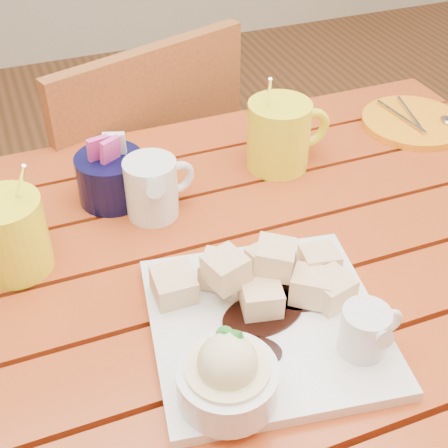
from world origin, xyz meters
name	(u,v)px	position (x,y,z in m)	size (l,w,h in m)	color
table	(206,329)	(0.00, 0.00, 0.64)	(1.20, 0.79, 0.75)	#973513
dessert_plate	(262,325)	(0.02, -0.13, 0.78)	(0.31, 0.31, 0.11)	white
coffee_mug_left	(7,235)	(-0.23, 0.11, 0.81)	(0.13, 0.10, 0.16)	#FFF320
coffee_mug_right	(280,134)	(0.20, 0.20, 0.81)	(0.14, 0.10, 0.17)	#FFF320
cream_pitcher	(153,187)	(-0.02, 0.15, 0.80)	(0.11, 0.09, 0.09)	white
sugar_caddy	(111,177)	(-0.07, 0.21, 0.79)	(0.10, 0.10, 0.11)	black
orange_saucer	(414,122)	(0.49, 0.23, 0.76)	(0.18, 0.18, 0.02)	orange
chair_far	(133,198)	(0.03, 0.56, 0.49)	(0.52, 0.52, 0.87)	brown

